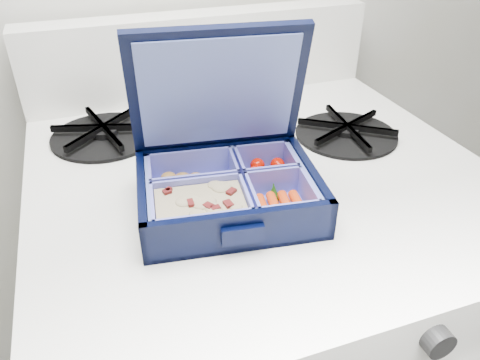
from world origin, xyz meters
name	(u,v)px	position (x,y,z in m)	size (l,w,h in m)	color
bento_box	(228,191)	(-0.13, 1.55, 1.03)	(0.22, 0.18, 0.05)	black
burner_grate	(347,129)	(0.12, 1.68, 1.01)	(0.17, 0.17, 0.02)	black
burner_grate_rear	(104,132)	(-0.26, 1.81, 1.01)	(0.18, 0.18, 0.02)	black
fork	(216,160)	(-0.11, 1.67, 1.00)	(0.02, 0.16, 0.01)	silver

